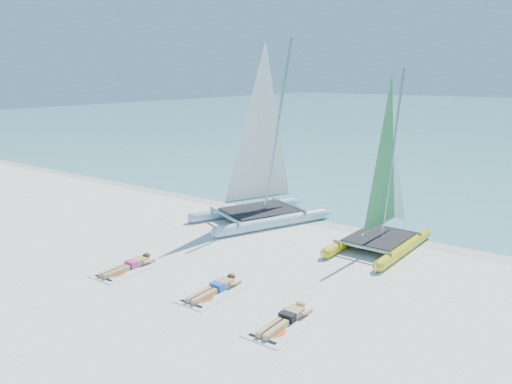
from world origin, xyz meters
TOP-DOWN VIEW (x-y plane):
  - ground at (0.00, 0.00)m, footprint 140.00×140.00m
  - wet_sand_strip at (0.00, 5.50)m, footprint 140.00×1.40m
  - catamaran_blue at (-2.32, 4.18)m, footprint 4.29×5.68m
  - catamaran_yellow at (2.55, 4.32)m, footprint 2.19×4.62m
  - towel_a at (-2.59, -2.18)m, footprint 1.00×1.85m
  - sunbather_a at (-2.59, -1.98)m, footprint 0.37×1.73m
  - towel_b at (0.44, -1.91)m, footprint 1.00×1.85m
  - sunbather_b at (0.44, -1.72)m, footprint 0.37×1.73m
  - towel_c at (2.81, -2.25)m, footprint 1.00×1.85m
  - sunbather_c at (2.81, -2.06)m, footprint 0.37×1.73m

SIDE VIEW (x-z plane):
  - ground at x=0.00m, z-range 0.00..0.00m
  - wet_sand_strip at x=0.00m, z-range 0.00..0.01m
  - towel_a at x=-2.59m, z-range 0.00..0.02m
  - towel_b at x=0.44m, z-range 0.00..0.02m
  - towel_c at x=2.81m, z-range 0.00..0.02m
  - sunbather_a at x=-2.59m, z-range -0.01..0.25m
  - sunbather_b at x=0.44m, z-range -0.01..0.25m
  - sunbather_c at x=2.81m, z-range -0.01..0.25m
  - catamaran_yellow at x=2.55m, z-range -1.08..4.76m
  - catamaran_blue at x=-2.32m, z-range -1.41..5.58m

